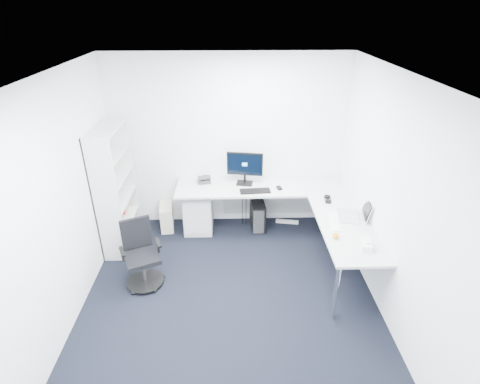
{
  "coord_description": "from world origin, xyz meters",
  "views": [
    {
      "loc": [
        0.02,
        -3.36,
        3.33
      ],
      "look_at": [
        0.15,
        1.05,
        1.05
      ],
      "focal_mm": 28.0,
      "sensor_mm": 36.0,
      "label": 1
    }
  ],
  "objects_px": {
    "laptop": "(349,208)",
    "task_chair": "(142,256)",
    "l_desk": "(266,220)",
    "monitor": "(245,168)",
    "bookshelf": "(115,189)"
  },
  "relations": [
    {
      "from": "laptop",
      "to": "task_chair",
      "type": "bearing_deg",
      "value": -162.39
    },
    {
      "from": "l_desk",
      "to": "laptop",
      "type": "bearing_deg",
      "value": -30.25
    },
    {
      "from": "l_desk",
      "to": "laptop",
      "type": "distance_m",
      "value": 1.28
    },
    {
      "from": "l_desk",
      "to": "task_chair",
      "type": "distance_m",
      "value": 1.89
    },
    {
      "from": "task_chair",
      "to": "monitor",
      "type": "distance_m",
      "value": 2.0
    },
    {
      "from": "bookshelf",
      "to": "monitor",
      "type": "xyz_separation_m",
      "value": [
        1.87,
        0.38,
        0.14
      ]
    },
    {
      "from": "task_chair",
      "to": "laptop",
      "type": "xyz_separation_m",
      "value": [
        2.67,
        0.32,
        0.47
      ]
    },
    {
      "from": "monitor",
      "to": "task_chair",
      "type": "bearing_deg",
      "value": -125.52
    },
    {
      "from": "laptop",
      "to": "l_desk",
      "type": "bearing_deg",
      "value": 160.59
    },
    {
      "from": "l_desk",
      "to": "task_chair",
      "type": "xyz_separation_m",
      "value": [
        -1.66,
        -0.91,
        0.05
      ]
    },
    {
      "from": "bookshelf",
      "to": "task_chair",
      "type": "height_order",
      "value": "bookshelf"
    },
    {
      "from": "task_chair",
      "to": "bookshelf",
      "type": "bearing_deg",
      "value": 94.58
    },
    {
      "from": "l_desk",
      "to": "monitor",
      "type": "distance_m",
      "value": 0.84
    },
    {
      "from": "l_desk",
      "to": "task_chair",
      "type": "height_order",
      "value": "task_chair"
    },
    {
      "from": "task_chair",
      "to": "laptop",
      "type": "height_order",
      "value": "laptop"
    }
  ]
}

